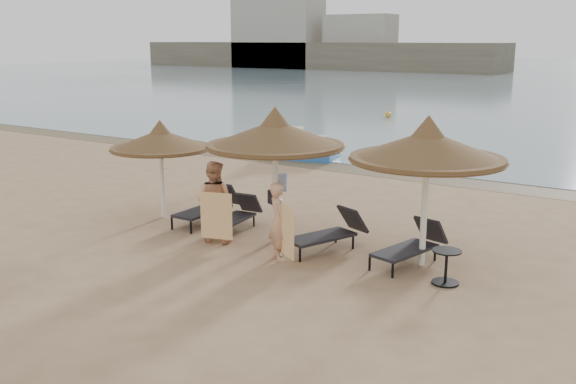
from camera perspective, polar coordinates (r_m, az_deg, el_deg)
name	(u,v)px	position (r m, az deg, el deg)	size (l,w,h in m)	color
ground	(245,252)	(13.90, -3.82, -5.35)	(160.00, 160.00, 0.00)	tan
wet_sand_strip	(413,176)	(21.90, 11.02, 1.41)	(200.00, 1.60, 0.01)	brown
far_shore	(432,51)	(94.33, 12.70, 12.16)	(150.00, 54.80, 12.00)	#6A6351
palapa_left	(161,140)	(16.42, -11.26, 4.54)	(2.54, 2.54, 2.52)	white
palapa_center	(275,135)	(14.09, -1.15, 5.11)	(3.08, 3.08, 3.05)	white
palapa_right	(427,147)	(12.80, 12.29, 3.95)	(3.08, 3.08, 3.05)	white
lounger_far_left	(210,206)	(16.20, -6.98, -1.22)	(0.68, 2.00, 0.89)	black
lounger_near_left	(237,215)	(15.50, -4.59, -2.02)	(0.77, 1.80, 0.78)	black
lounger_near_right	(330,232)	(13.99, 3.78, -3.56)	(1.29, 2.02, 0.86)	black
lounger_far_right	(413,244)	(13.40, 11.02, -4.60)	(1.05, 1.98, 0.84)	black
side_table	(446,268)	(12.40, 13.87, -6.58)	(0.54, 0.54, 0.66)	black
person_left	(214,195)	(14.43, -6.63, -0.27)	(0.99, 0.64, 2.15)	tan
person_right	(278,215)	(13.17, -0.86, -2.07)	(0.87, 0.57, 1.90)	tan
towel_left	(216,216)	(14.04, -6.40, -2.13)	(0.73, 0.22, 1.05)	orange
towel_right	(286,231)	(12.84, -0.18, -3.50)	(0.65, 0.42, 1.06)	orange
bag_patterned	(280,182)	(14.44, -0.73, 0.86)	(0.34, 0.21, 0.40)	white
bag_dark	(271,197)	(14.23, -1.48, -0.48)	(0.23, 0.16, 0.31)	black
pedal_boat	(303,147)	(24.61, 1.34, 3.99)	(2.77, 1.99, 1.17)	#2863AF
buoy_left	(388,114)	(38.19, 8.90, 6.83)	(0.38, 0.38, 0.38)	gold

